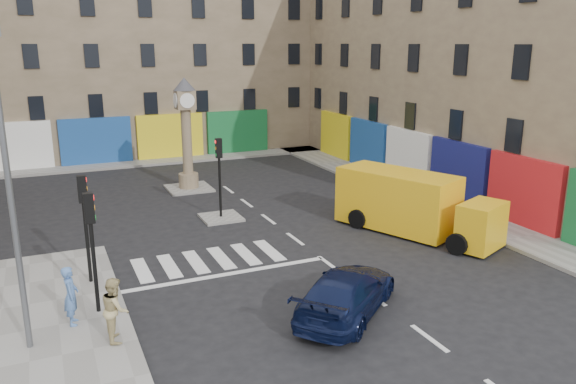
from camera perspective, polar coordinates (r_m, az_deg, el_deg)
ground at (r=20.41m, az=5.47°, el=-8.25°), size 120.00×120.00×0.00m
sidewalk_right at (r=32.86m, az=10.18°, el=0.71°), size 2.60×30.00×0.15m
sidewalk_far at (r=39.65m, az=-15.76°, el=2.81°), size 32.00×2.40×0.15m
island_near at (r=26.59m, az=-6.82°, el=-2.59°), size 1.80×1.80×0.12m
island_far at (r=32.16m, az=-10.02°, el=0.38°), size 2.40×2.40×0.12m
building_right at (r=35.83m, az=19.43°, el=14.09°), size 10.00×30.00×16.00m
building_far at (r=44.61m, az=-17.71°, el=14.87°), size 32.00×10.00×17.00m
traffic_light_left_near at (r=17.37m, az=-19.34°, el=-4.02°), size 0.28×0.22×3.70m
traffic_light_left_far at (r=19.66m, az=-19.98°, el=-1.91°), size 0.28×0.22×3.70m
traffic_light_island at (r=25.94m, az=-7.00°, el=2.75°), size 0.28×0.22×3.70m
lamp_post at (r=15.44m, az=-26.57°, el=1.31°), size 0.50×0.25×8.30m
clock_pillar at (r=31.47m, az=-10.31°, el=6.53°), size 1.20×1.20×6.10m
navy_sedan at (r=17.33m, az=5.96°, el=-10.10°), size 4.97×4.64×1.41m
yellow_van at (r=24.73m, az=12.42°, el=-1.20°), size 4.72×7.41×2.60m
pedestrian_blue at (r=17.42m, az=-21.19°, el=-9.77°), size 0.48×0.68×1.76m
pedestrian_tan at (r=16.18m, az=-17.14°, el=-11.28°), size 0.72×0.91×1.79m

